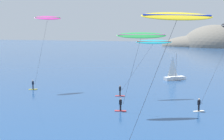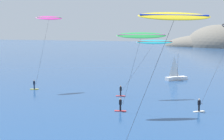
{
  "view_description": "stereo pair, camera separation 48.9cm",
  "coord_description": "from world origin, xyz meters",
  "views": [
    {
      "loc": [
        23.0,
        -8.05,
        10.04
      ],
      "look_at": [
        9.1,
        25.63,
        5.16
      ],
      "focal_mm": 45.0,
      "sensor_mm": 36.0,
      "label": 1
    },
    {
      "loc": [
        23.45,
        -7.86,
        10.04
      ],
      "look_at": [
        9.1,
        25.63,
        5.16
      ],
      "focal_mm": 45.0,
      "sensor_mm": 36.0,
      "label": 2
    }
  ],
  "objects": [
    {
      "name": "kitesurfer_green",
      "position": [
        12.8,
        25.88,
        9.1
      ],
      "size": [
        6.23,
        4.11,
        10.14
      ],
      "color": "red",
      "rests_on": "ground"
    },
    {
      "name": "kitesurfer_yellow",
      "position": [
        19.25,
        12.64,
        10.35
      ],
      "size": [
        7.0,
        5.06,
        11.61
      ],
      "color": "#2D2D33",
      "rests_on": "ground"
    },
    {
      "name": "kitesurfer_magenta",
      "position": [
        -6.66,
        33.65,
        11.58
      ],
      "size": [
        4.97,
        4.82,
        13.02
      ],
      "color": "yellow",
      "rests_on": "ground"
    },
    {
      "name": "headland_island",
      "position": [
        12.65,
        208.58,
        0.0
      ],
      "size": [
        71.15,
        55.04,
        31.25
      ],
      "color": "slate",
      "rests_on": "ground"
    },
    {
      "name": "sailboat_near",
      "position": [
        13.03,
        51.91,
        0.64
      ],
      "size": [
        4.78,
        4.99,
        5.7
      ],
      "color": "white",
      "rests_on": "ground"
    },
    {
      "name": "kitesurfer_cyan",
      "position": [
        11.8,
        35.2,
        7.87
      ],
      "size": [
        8.25,
        4.99,
        8.98
      ],
      "color": "red",
      "rests_on": "ground"
    }
  ]
}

